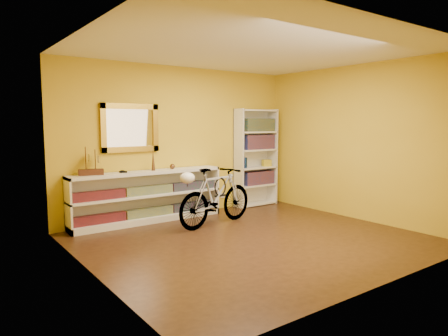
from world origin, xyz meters
TOP-DOWN VIEW (x-y plane):
  - floor at (0.00, 0.00)m, footprint 4.50×4.00m
  - ceiling at (0.00, 0.00)m, footprint 4.50×4.00m
  - back_wall at (0.00, 2.00)m, footprint 4.50×0.01m
  - left_wall at (-2.25, 0.00)m, footprint 0.01×4.00m
  - right_wall at (2.25, 0.00)m, footprint 0.01×4.00m
  - gilt_mirror at (-0.95, 1.97)m, footprint 0.98×0.06m
  - wall_socket at (0.90, 1.99)m, footprint 0.09×0.02m
  - console_unit at (-0.72, 1.81)m, footprint 2.60×0.35m
  - cd_row_lower at (-0.72, 1.79)m, footprint 2.50×0.13m
  - cd_row_upper at (-0.72, 1.79)m, footprint 2.50×0.13m
  - model_ship at (-1.66, 1.81)m, footprint 0.38×0.21m
  - toy_car at (-1.15, 1.81)m, footprint 0.00×0.00m
  - bronze_ornament at (-0.63, 1.81)m, footprint 0.06×0.06m
  - decorative_orb at (-0.27, 1.81)m, footprint 0.09×0.09m
  - bookcase at (1.61, 1.84)m, footprint 0.90×0.30m
  - book_row_a at (1.66, 1.84)m, footprint 0.70×0.22m
  - book_row_b at (1.66, 1.84)m, footprint 0.70×0.22m
  - book_row_c at (1.66, 1.84)m, footprint 0.70×0.22m
  - travel_mug at (1.31, 1.82)m, footprint 0.09×0.09m
  - red_tin at (1.41, 1.87)m, footprint 0.17×0.17m
  - yellow_bag at (1.86, 1.80)m, footprint 0.20×0.16m
  - bicycle at (0.05, 0.99)m, footprint 0.69×1.64m
  - helmet at (-0.54, 0.88)m, footprint 0.23×0.22m
  - u_lock at (0.15, 1.00)m, footprint 0.23×0.02m

SIDE VIEW (x-z plane):
  - floor at x=0.00m, z-range -0.01..0.00m
  - cd_row_lower at x=-0.72m, z-range 0.10..0.24m
  - wall_socket at x=0.90m, z-range 0.21..0.29m
  - console_unit at x=-0.72m, z-range 0.00..0.85m
  - bicycle at x=0.05m, z-range 0.00..0.93m
  - cd_row_upper at x=-0.72m, z-range 0.47..0.60m
  - book_row_a at x=1.66m, z-range 0.42..0.68m
  - u_lock at x=0.15m, z-range 0.49..0.72m
  - helmet at x=-0.54m, z-range 0.74..0.91m
  - yellow_bag at x=1.86m, z-range 0.77..0.90m
  - toy_car at x=-1.15m, z-range 0.85..0.85m
  - travel_mug at x=1.31m, z-range 0.77..0.97m
  - decorative_orb at x=-0.27m, z-range 0.85..0.94m
  - bookcase at x=1.61m, z-range 0.00..1.90m
  - bronze_ornament at x=-0.63m, z-range 0.85..1.21m
  - model_ship at x=-1.66m, z-range 0.85..1.28m
  - book_row_b at x=1.66m, z-range 1.11..1.40m
  - back_wall at x=0.00m, z-range 0.00..2.60m
  - left_wall at x=-2.25m, z-range 0.00..2.60m
  - right_wall at x=2.25m, z-range 0.00..2.60m
  - gilt_mirror at x=-0.95m, z-range 1.16..1.94m
  - red_tin at x=1.41m, z-range 1.46..1.65m
  - book_row_c at x=1.66m, z-range 1.46..1.71m
  - ceiling at x=0.00m, z-range 2.60..2.61m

